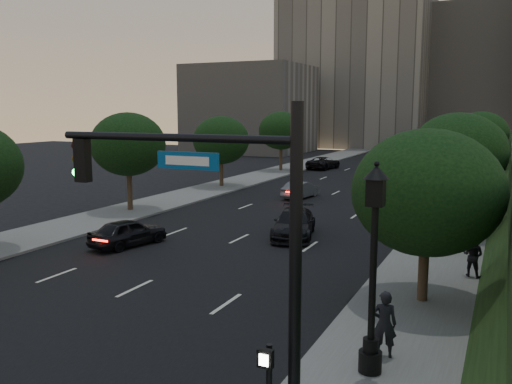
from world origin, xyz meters
The scene contains 25 objects.
ground centered at (0.00, 0.00, 0.00)m, with size 160.00×160.00×0.00m, color black.
road_surface centered at (0.00, 30.00, 0.01)m, with size 16.00×140.00×0.02m, color black.
sidewalk_right centered at (10.25, 30.00, 0.07)m, with size 4.50×140.00×0.15m, color slate.
sidewalk_left centered at (-10.25, 30.00, 0.07)m, with size 4.50×140.00×0.15m, color slate.
office_block_left centered at (-14.00, 92.00, 16.00)m, with size 26.00×20.00×32.00m, color gray.
office_block_mid centered at (6.00, 102.00, 13.00)m, with size 22.00×18.00×26.00m, color #9E9990.
office_block_filler centered at (-26.00, 70.00, 7.00)m, with size 18.00×16.00×14.00m, color #9E9990.
tree_right_a centered at (10.30, 8.00, 4.02)m, with size 5.20×5.20×6.24m.
tree_right_b centered at (10.30, 20.00, 4.52)m, with size 5.20×5.20×6.74m.
tree_right_c centered at (10.30, 33.00, 4.02)m, with size 5.20×5.20×6.24m.
tree_right_d centered at (10.30, 47.00, 4.52)m, with size 5.20×5.20×6.74m.
tree_right_e centered at (10.30, 62.00, 4.02)m, with size 5.20×5.20×6.24m.
tree_left_b centered at (-10.30, 18.00, 4.58)m, with size 5.00×5.00×6.71m.
tree_left_c centered at (-10.30, 31.00, 4.21)m, with size 5.00×5.00×6.34m.
tree_left_d centered at (-10.30, 45.00, 4.58)m, with size 5.00×5.00×6.71m.
traffic_signal_mast centered at (8.19, -2.15, 3.67)m, with size 5.68×0.56×7.00m.
street_lamp centered at (9.85, 1.89, 2.63)m, with size 0.64×0.64×5.62m.
sedan_near_left centered at (-4.47, 10.33, 0.71)m, with size 1.67×4.16×1.42m, color black.
sedan_mid_left centered at (-1.77, 28.32, 0.67)m, with size 1.42×4.07×1.34m, color slate.
sedan_far_left centered at (-6.67, 49.34, 0.72)m, with size 2.41×5.22×1.45m, color black.
sedan_near_right centered at (2.48, 15.71, 0.74)m, with size 2.08×5.12×1.49m, color black.
sedan_far_right centered at (7.00, 35.82, 0.75)m, with size 1.76×4.38×1.49m, color #4C4E53.
pedestrian_a centered at (9.98, 2.93, 1.08)m, with size 0.68×0.44×1.86m, color black.
pedestrian_b centered at (11.73, 11.74, 1.02)m, with size 0.85×0.66×1.75m, color black.
pedestrian_c centered at (8.89, 16.67, 0.94)m, with size 0.92×0.38×1.57m, color black.
Camera 1 is at (12.71, -11.27, 6.84)m, focal length 38.00 mm.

